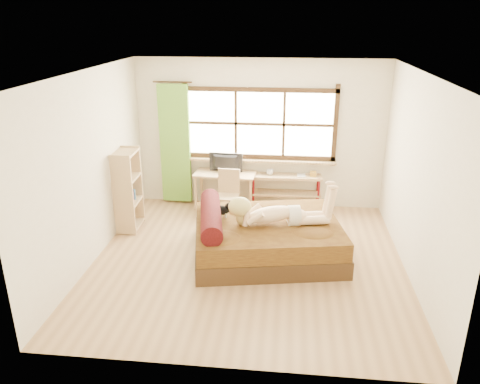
# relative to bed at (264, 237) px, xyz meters

# --- Properties ---
(floor) EXTENTS (4.50, 4.50, 0.00)m
(floor) POSITION_rel_bed_xyz_m (-0.21, -0.23, -0.29)
(floor) COLOR #9E754C
(floor) RESTS_ON ground
(ceiling) EXTENTS (4.50, 4.50, 0.00)m
(ceiling) POSITION_rel_bed_xyz_m (-0.21, -0.23, 2.41)
(ceiling) COLOR white
(ceiling) RESTS_ON wall_back
(wall_back) EXTENTS (4.50, 0.00, 4.50)m
(wall_back) POSITION_rel_bed_xyz_m (-0.21, 2.02, 1.06)
(wall_back) COLOR silver
(wall_back) RESTS_ON floor
(wall_front) EXTENTS (4.50, 0.00, 4.50)m
(wall_front) POSITION_rel_bed_xyz_m (-0.21, -2.48, 1.06)
(wall_front) COLOR silver
(wall_front) RESTS_ON floor
(wall_left) EXTENTS (0.00, 4.50, 4.50)m
(wall_left) POSITION_rel_bed_xyz_m (-2.46, -0.23, 1.06)
(wall_left) COLOR silver
(wall_left) RESTS_ON floor
(wall_right) EXTENTS (0.00, 4.50, 4.50)m
(wall_right) POSITION_rel_bed_xyz_m (2.04, -0.23, 1.06)
(wall_right) COLOR silver
(wall_right) RESTS_ON floor
(window) EXTENTS (2.80, 0.16, 1.46)m
(window) POSITION_rel_bed_xyz_m (-0.21, 1.99, 1.22)
(window) COLOR #FFEDBF
(window) RESTS_ON wall_back
(curtain) EXTENTS (0.55, 0.10, 2.20)m
(curtain) POSITION_rel_bed_xyz_m (-1.76, 1.90, 0.86)
(curtain) COLOR #447E22
(curtain) RESTS_ON wall_back
(bed) EXTENTS (2.41, 2.07, 0.81)m
(bed) POSITION_rel_bed_xyz_m (0.00, 0.00, 0.00)
(bed) COLOR black
(bed) RESTS_ON floor
(woman) EXTENTS (1.55, 0.69, 0.64)m
(woman) POSITION_rel_bed_xyz_m (0.20, -0.04, 0.56)
(woman) COLOR beige
(woman) RESTS_ON bed
(kitten) EXTENTS (0.34, 0.18, 0.26)m
(kitten) POSITION_rel_bed_xyz_m (-0.67, 0.11, 0.37)
(kitten) COLOR black
(kitten) RESTS_ON bed
(desk) EXTENTS (1.13, 0.58, 0.69)m
(desk) POSITION_rel_bed_xyz_m (-0.82, 1.72, 0.31)
(desk) COLOR #A18557
(desk) RESTS_ON floor
(monitor) EXTENTS (0.61, 0.12, 0.35)m
(monitor) POSITION_rel_bed_xyz_m (-0.82, 1.77, 0.58)
(monitor) COLOR black
(monitor) RESTS_ON desk
(chair) EXTENTS (0.41, 0.41, 0.86)m
(chair) POSITION_rel_bed_xyz_m (-0.71, 1.35, 0.19)
(chair) COLOR #A18557
(chair) RESTS_ON floor
(pipe_shelf) EXTENTS (1.30, 0.36, 0.73)m
(pipe_shelf) POSITION_rel_bed_xyz_m (0.31, 1.84, 0.18)
(pipe_shelf) COLOR #A18557
(pipe_shelf) RESTS_ON floor
(cup) EXTENTS (0.13, 0.13, 0.10)m
(cup) POSITION_rel_bed_xyz_m (-0.01, 1.84, 0.41)
(cup) COLOR gray
(cup) RESTS_ON pipe_shelf
(book) EXTENTS (0.16, 0.21, 0.02)m
(book) POSITION_rel_bed_xyz_m (0.49, 1.84, 0.36)
(book) COLOR gray
(book) RESTS_ON pipe_shelf
(bookshelf) EXTENTS (0.35, 0.60, 1.35)m
(bookshelf) POSITION_rel_bed_xyz_m (-2.29, 0.70, 0.40)
(bookshelf) COLOR #A18557
(bookshelf) RESTS_ON floor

